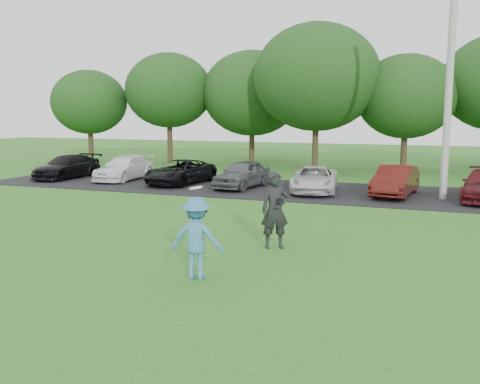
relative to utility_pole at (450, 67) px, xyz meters
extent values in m
plane|color=#286C1F|center=(-5.21, -12.56, -5.17)|extent=(100.00, 100.00, 0.00)
cube|color=black|center=(-5.21, 0.44, -5.16)|extent=(32.00, 6.50, 0.03)
cylinder|color=#ABABA6|center=(0.00, 0.00, 0.00)|extent=(0.28, 0.28, 10.35)
imported|color=teal|center=(-4.81, -12.68, -4.31)|extent=(1.19, 0.79, 1.72)
cylinder|color=white|center=(-4.75, -12.84, -3.24)|extent=(0.27, 0.27, 0.08)
imported|color=black|center=(-4.04, -9.66, -4.20)|extent=(0.85, 0.74, 1.95)
cube|color=black|center=(-3.86, -9.84, -3.91)|extent=(0.17, 0.15, 0.10)
imported|color=black|center=(-18.46, 0.40, -4.55)|extent=(1.89, 4.21, 1.20)
imported|color=white|center=(-15.25, 0.83, -4.55)|extent=(1.72, 4.11, 1.19)
imported|color=black|center=(-11.85, 0.43, -4.57)|extent=(2.44, 4.38, 1.16)
imported|color=#54565C|center=(-8.59, 0.21, -4.52)|extent=(1.94, 3.84, 1.25)
imported|color=silver|center=(-5.21, 0.07, -4.59)|extent=(2.43, 4.23, 1.11)
imported|color=#511411|center=(-1.86, 0.20, -4.52)|extent=(1.79, 3.95, 1.26)
cylinder|color=#38281C|center=(-23.21, 9.04, -4.07)|extent=(0.36, 0.36, 2.20)
ellipsoid|color=#214C19|center=(-23.21, 9.04, -1.02)|extent=(5.20, 5.20, 4.42)
cylinder|color=#38281C|center=(-17.71, 10.44, -3.82)|extent=(0.36, 0.36, 2.70)
ellipsoid|color=#214C19|center=(-17.71, 10.44, -0.25)|extent=(5.94, 5.94, 5.05)
cylinder|color=#38281C|center=(-12.21, 11.84, -4.07)|extent=(0.36, 0.36, 2.20)
ellipsoid|color=#214C19|center=(-12.21, 11.84, -0.47)|extent=(6.68, 6.68, 5.68)
cylinder|color=#38281C|center=(-7.21, 9.04, -3.82)|extent=(0.36, 0.36, 2.70)
ellipsoid|color=#214C19|center=(-7.21, 9.04, 0.31)|extent=(7.42, 7.42, 6.31)
cylinder|color=#38281C|center=(-2.21, 10.44, -4.07)|extent=(0.36, 0.36, 2.20)
ellipsoid|color=#214C19|center=(-2.21, 10.44, -0.81)|extent=(5.76, 5.76, 4.90)
camera|label=1|loc=(-0.18, -22.46, -1.74)|focal=40.00mm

